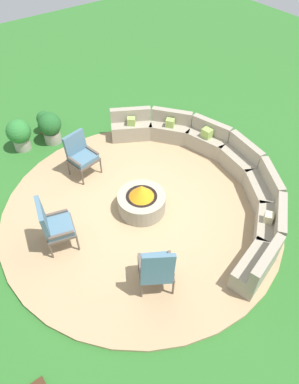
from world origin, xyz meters
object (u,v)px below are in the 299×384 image
Objects in this scene: curved_stone_bench at (214,170)px; potted_plant_2 at (50,127)px; fire_pit at (142,201)px; potted_plant_1 at (19,134)px; lounge_chair_back_left at (156,268)px; potted_plant_5 at (45,122)px; lounge_chair_front_left at (80,154)px; lounge_chair_front_right at (53,224)px.

potted_plant_2 is (-3.52, -2.24, 0.10)m from curved_stone_bench.
potted_plant_2 is at bearing -172.61° from fire_pit.
potted_plant_1 is (-3.49, -1.16, 0.13)m from fire_pit.
lounge_chair_back_left reaches higher than potted_plant_5.
fire_pit is 0.18× the size of curved_stone_bench.
curved_stone_bench is at bearing 127.80° from lounge_chair_front_left.
lounge_chair_back_left is at bearing 42.91° from lounge_chair_front_right.
curved_stone_bench is 8.90× the size of potted_plant_5.
lounge_chair_front_left is 1.90m from potted_plant_1.
lounge_chair_front_right is at bearing -97.19° from curved_stone_bench.
potted_plant_1 is (-1.74, -0.75, -0.15)m from lounge_chair_front_left.
lounge_chair_front_right is at bearing -10.96° from potted_plant_1.
lounge_chair_back_left is 5.40m from potted_plant_5.
potted_plant_5 is at bearing -101.39° from lounge_chair_front_left.
potted_plant_1 reaches higher than fire_pit.
fire_pit is 1.83m from lounge_chair_front_right.
lounge_chair_back_left is at bearing -27.83° from fire_pit.
lounge_chair_back_left reaches higher than potted_plant_1.
potted_plant_2 reaches higher than fire_pit.
lounge_chair_front_left reaches higher than fire_pit.
lounge_chair_front_right is 1.40× the size of potted_plant_2.
potted_plant_5 is (-0.48, 0.04, -0.13)m from potted_plant_2.
potted_plant_1 is (-3.25, 0.63, -0.19)m from lounge_chair_front_right.
lounge_chair_front_right is 3.31m from potted_plant_1.
lounge_chair_front_left is 2.04m from lounge_chair_front_right.
lounge_chair_front_left is (-1.96, -2.22, 0.24)m from curved_stone_bench.
fire_pit is 1.83m from curved_stone_bench.
curved_stone_bench is 2.97m from lounge_chair_front_left.
curved_stone_bench is at bearing 28.84° from potted_plant_5.
potted_plant_5 is at bearing 115.81° from lounge_chair_back_left.
lounge_chair_front_right is at bearing -23.96° from potted_plant_2.
potted_plant_5 is at bearing 174.90° from potted_plant_2.
lounge_chair_front_left is at bearing 0.72° from potted_plant_2.
lounge_chair_front_right is 1.42× the size of potted_plant_1.
lounge_chair_front_left is 2.05m from potted_plant_5.
fire_pit is at bearing 18.38° from potted_plant_1.
lounge_chair_back_left reaches higher than curved_stone_bench.
potted_plant_2 is (-4.90, 0.41, -0.17)m from lounge_chair_back_left.
lounge_chair_back_left is at bearing -4.87° from potted_plant_5.
lounge_chair_back_left is (3.34, -0.43, 0.02)m from lounge_chair_front_left.
potted_plant_1 is at bearing 124.23° from lounge_chair_back_left.
fire_pit reaches higher than potted_plant_5.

